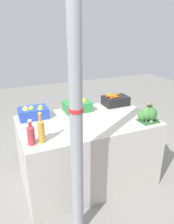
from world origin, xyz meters
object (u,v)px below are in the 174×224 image
juice_bottle_amber (41,130)px  support_pole (76,123)px  apple_crate (33,112)px  orange_crate (77,105)px  carrot_crate (115,100)px  sparrow_bird (148,104)px  broccoli_pile (148,114)px  juice_bottle_ruby (31,134)px

juice_bottle_amber → support_pole: bearing=-60.1°
apple_crate → orange_crate: size_ratio=1.00×
apple_crate → orange_crate: 0.57m
carrot_crate → sparrow_bird: bearing=-85.3°
apple_crate → juice_bottle_amber: (-0.03, -0.62, 0.05)m
apple_crate → juice_bottle_amber: bearing=-93.1°
apple_crate → broccoli_pile: size_ratio=1.38×
juice_bottle_ruby → sparrow_bird: (1.32, -0.01, 0.11)m
sparrow_bird → juice_bottle_amber: bearing=29.0°
broccoli_pile → sparrow_bird: sparrow_bird is taller
carrot_crate → sparrow_bird: 0.65m
broccoli_pile → sparrow_bird: 0.13m
orange_crate → juice_bottle_amber: 0.88m
orange_crate → juice_bottle_ruby: 0.95m
support_pole → apple_crate: support_pole is taller
apple_crate → sparrow_bird: bearing=-27.8°
support_pole → orange_crate: support_pole is taller
carrot_crate → apple_crate: bearing=-179.8°
broccoli_pile → juice_bottle_ruby: juice_bottle_ruby is taller
apple_crate → sparrow_bird: size_ratio=2.74×
sparrow_bird → support_pole: bearing=49.2°
orange_crate → juice_bottle_ruby: juice_bottle_ruby is taller
juice_bottle_ruby → orange_crate: bearing=41.9°
carrot_crate → juice_bottle_ruby: juice_bottle_ruby is taller
apple_crate → orange_crate: (0.57, 0.01, 0.00)m
support_pole → broccoli_pile: bearing=19.7°
carrot_crate → broccoli_pile: (0.07, -0.63, 0.02)m
carrot_crate → sparrow_bird: (0.05, -0.63, 0.15)m
orange_crate → carrot_crate: size_ratio=1.00×
support_pole → juice_bottle_ruby: size_ratio=9.35×
orange_crate → broccoli_pile: 0.90m
juice_bottle_amber → sparrow_bird: size_ratio=2.43×
carrot_crate → broccoli_pile: broccoli_pile is taller
carrot_crate → juice_bottle_ruby: bearing=-153.8°
sparrow_bird → broccoli_pile: bearing=-143.4°
support_pole → juice_bottle_ruby: support_pole is taller
broccoli_pile → juice_bottle_amber: 1.24m
support_pole → apple_crate: size_ratio=6.77×
apple_crate → support_pole: bearing=-79.7°
support_pole → juice_bottle_ruby: bearing=129.9°
broccoli_pile → juice_bottle_amber: juice_bottle_amber is taller
support_pole → sparrow_bird: bearing=19.9°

